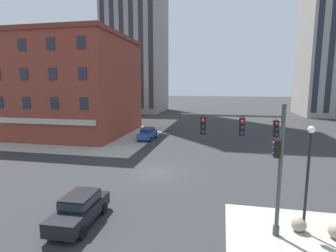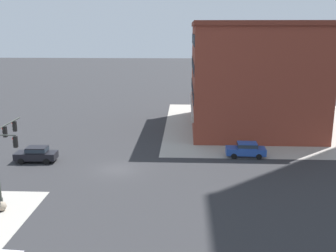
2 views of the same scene
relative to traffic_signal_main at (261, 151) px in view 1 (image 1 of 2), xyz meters
name	(u,v)px [view 1 (image 1 of 2)]	position (x,y,z in m)	size (l,w,h in m)	color
ground_plane	(155,173)	(-7.61, 7.97, -4.38)	(320.00, 320.00, 0.00)	#2D2D30
sidewalk_far_corner	(74,129)	(-27.61, 27.97, -4.38)	(32.00, 32.00, 0.02)	#A8A399
traffic_signal_main	(261,151)	(0.00, 0.00, 0.00)	(5.16, 2.09, 6.78)	#383D38
bollard_sphere_curb_a	(299,224)	(2.17, 0.43, -4.00)	(0.76, 0.76, 0.76)	gray
bollard_sphere_curb_b	(336,231)	(3.85, 0.11, -4.00)	(0.76, 0.76, 0.76)	gray
street_lamp_corner_near	(308,167)	(2.39, 0.41, -0.85)	(0.36, 0.36, 5.68)	black
car_main_northbound_near	(147,133)	(-12.30, 21.78, -3.47)	(1.96, 4.43, 1.68)	#23479E
car_main_northbound_far	(80,208)	(-9.61, -1.17, -3.47)	(1.99, 4.45, 1.68)	black
storefront_block_near_corner	(64,86)	(-26.71, 24.37, 3.14)	(20.61, 17.22, 15.02)	brown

